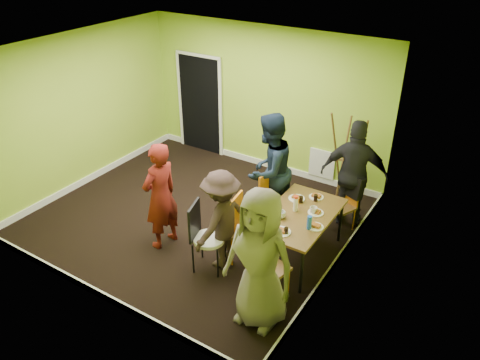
% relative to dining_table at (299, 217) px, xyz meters
% --- Properties ---
extents(ground, '(5.00, 5.00, 0.00)m').
position_rel_dining_table_xyz_m(ground, '(-1.90, 0.04, -0.70)').
color(ground, black).
rests_on(ground, ground).
extents(room_walls, '(5.04, 4.54, 2.82)m').
position_rel_dining_table_xyz_m(room_walls, '(-1.93, 0.08, 0.29)').
color(room_walls, '#97C131').
rests_on(room_walls, ground).
extents(dining_table, '(0.90, 1.50, 0.75)m').
position_rel_dining_table_xyz_m(dining_table, '(0.00, 0.00, 0.00)').
color(dining_table, black).
rests_on(dining_table, ground).
extents(chair_left_far, '(0.47, 0.46, 1.03)m').
position_rel_dining_table_xyz_m(chair_left_far, '(-0.63, 0.35, -0.12)').
color(chair_left_far, orange).
rests_on(chair_left_far, ground).
extents(chair_left_near, '(0.49, 0.49, 1.06)m').
position_rel_dining_table_xyz_m(chair_left_near, '(-0.63, -0.50, -0.10)').
color(chair_left_near, orange).
rests_on(chair_left_near, ground).
extents(chair_back_end, '(0.52, 0.56, 0.93)m').
position_rel_dining_table_xyz_m(chair_back_end, '(0.33, 1.15, -0.04)').
color(chair_back_end, orange).
rests_on(chair_back_end, ground).
extents(chair_front_end, '(0.52, 0.52, 1.04)m').
position_rel_dining_table_xyz_m(chair_front_end, '(0.05, -1.08, -0.11)').
color(chair_front_end, orange).
rests_on(chair_front_end, ground).
extents(chair_bentwood, '(0.51, 0.50, 1.04)m').
position_rel_dining_table_xyz_m(chair_bentwood, '(-1.02, -0.92, -0.12)').
color(chair_bentwood, black).
rests_on(chair_bentwood, ground).
extents(easel, '(0.65, 0.61, 1.63)m').
position_rel_dining_table_xyz_m(easel, '(-0.03, 1.88, 0.11)').
color(easel, brown).
rests_on(easel, ground).
extents(plate_near_left, '(0.25, 0.25, 0.01)m').
position_rel_dining_table_xyz_m(plate_near_left, '(-0.21, 0.35, 0.06)').
color(plate_near_left, white).
rests_on(plate_near_left, dining_table).
extents(plate_near_right, '(0.24, 0.24, 0.01)m').
position_rel_dining_table_xyz_m(plate_near_right, '(-0.22, -0.42, 0.06)').
color(plate_near_right, white).
rests_on(plate_near_right, dining_table).
extents(plate_far_back, '(0.22, 0.22, 0.01)m').
position_rel_dining_table_xyz_m(plate_far_back, '(0.02, 0.55, 0.06)').
color(plate_far_back, white).
rests_on(plate_far_back, dining_table).
extents(plate_far_front, '(0.26, 0.26, 0.01)m').
position_rel_dining_table_xyz_m(plate_far_front, '(-0.01, -0.53, 0.06)').
color(plate_far_front, white).
rests_on(plate_far_front, dining_table).
extents(plate_wall_back, '(0.23, 0.23, 0.01)m').
position_rel_dining_table_xyz_m(plate_wall_back, '(0.19, 0.15, 0.06)').
color(plate_wall_back, white).
rests_on(plate_wall_back, dining_table).
extents(plate_wall_front, '(0.22, 0.22, 0.01)m').
position_rel_dining_table_xyz_m(plate_wall_front, '(0.33, -0.18, 0.06)').
color(plate_wall_front, white).
rests_on(plate_wall_front, dining_table).
extents(thermos, '(0.07, 0.07, 0.21)m').
position_rel_dining_table_xyz_m(thermos, '(-0.09, 0.05, 0.16)').
color(thermos, white).
rests_on(thermos, dining_table).
extents(blue_bottle, '(0.07, 0.07, 0.20)m').
position_rel_dining_table_xyz_m(blue_bottle, '(0.27, -0.26, 0.16)').
color(blue_bottle, blue).
rests_on(blue_bottle, dining_table).
extents(orange_bottle, '(0.04, 0.04, 0.08)m').
position_rel_dining_table_xyz_m(orange_bottle, '(-0.15, 0.26, 0.10)').
color(orange_bottle, orange).
rests_on(orange_bottle, dining_table).
extents(glass_mid, '(0.06, 0.06, 0.10)m').
position_rel_dining_table_xyz_m(glass_mid, '(-0.12, 0.29, 0.11)').
color(glass_mid, black).
rests_on(glass_mid, dining_table).
extents(glass_back, '(0.06, 0.06, 0.10)m').
position_rel_dining_table_xyz_m(glass_back, '(0.05, 0.45, 0.11)').
color(glass_back, black).
rests_on(glass_back, dining_table).
extents(glass_front, '(0.06, 0.06, 0.09)m').
position_rel_dining_table_xyz_m(glass_front, '(0.06, -0.53, 0.10)').
color(glass_front, black).
rests_on(glass_front, dining_table).
extents(cup_a, '(0.13, 0.13, 0.10)m').
position_rel_dining_table_xyz_m(cup_a, '(-0.18, -0.23, 0.11)').
color(cup_a, white).
rests_on(cup_a, dining_table).
extents(cup_b, '(0.11, 0.11, 0.10)m').
position_rel_dining_table_xyz_m(cup_b, '(0.16, 0.12, 0.10)').
color(cup_b, white).
rests_on(cup_b, dining_table).
extents(person_standing, '(0.48, 0.67, 1.70)m').
position_rel_dining_table_xyz_m(person_standing, '(-1.88, -0.81, 0.15)').
color(person_standing, '#5E1410').
rests_on(person_standing, ground).
extents(person_left_far, '(0.83, 1.00, 1.90)m').
position_rel_dining_table_xyz_m(person_left_far, '(-0.83, 0.58, 0.25)').
color(person_left_far, '#131F31').
rests_on(person_left_far, ground).
extents(person_left_near, '(0.64, 1.02, 1.51)m').
position_rel_dining_table_xyz_m(person_left_near, '(-0.86, -0.72, 0.06)').
color(person_left_near, '#322321').
rests_on(person_left_near, ground).
extents(person_back_end, '(1.13, 0.67, 1.81)m').
position_rel_dining_table_xyz_m(person_back_end, '(0.34, 1.26, 0.21)').
color(person_back_end, black).
rests_on(person_back_end, ground).
extents(person_front_end, '(0.92, 0.61, 1.86)m').
position_rel_dining_table_xyz_m(person_front_end, '(0.15, -1.38, 0.24)').
color(person_front_end, gray).
rests_on(person_front_end, ground).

